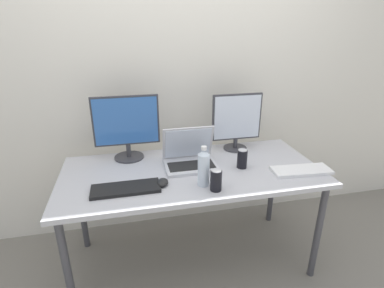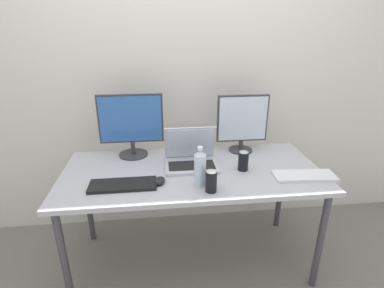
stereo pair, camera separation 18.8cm
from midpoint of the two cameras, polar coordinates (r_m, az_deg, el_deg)
The scene contains 12 objects.
ground_plane at distance 2.38m, azimuth -2.42°, elevation -21.09°, with size 16.00×16.00×0.00m, color gray.
wall_back at distance 2.35m, azimuth -5.61°, elevation 13.93°, with size 7.00×0.08×2.60m, color silver.
work_desk at distance 1.98m, azimuth -2.73°, elevation -6.56°, with size 1.66×0.77×0.74m.
monitor_left at distance 2.10m, azimuth -14.90°, elevation 3.34°, with size 0.44×0.20×0.45m.
monitor_center at distance 2.20m, azimuth 6.11°, elevation 4.39°, with size 0.37×0.17×0.42m.
laptop_silver at distance 1.99m, azimuth -3.05°, elevation -2.51°, with size 0.34×0.26×0.26m.
keyboard_main at distance 1.78m, azimuth -15.50°, elevation -8.26°, with size 0.39×0.15×0.02m, color black.
keyboard_aux at distance 2.01m, azimuth 17.62°, elevation -4.87°, with size 0.38×0.14×0.02m, color white.
mouse_by_keyboard at distance 1.78m, azimuth -8.67°, elevation -7.31°, with size 0.07×0.09×0.04m, color black.
water_bottle at distance 1.72m, azimuth -0.89°, elevation -4.60°, with size 0.07×0.07×0.24m.
soda_can_near_keyboard at distance 1.69m, azimuth 1.43°, elevation -6.99°, with size 0.07×0.07×0.13m.
soda_can_by_laptop at distance 1.97m, azimuth 6.86°, elevation -2.86°, with size 0.07×0.07×0.13m.
Camera 1 is at (-0.38, -1.70, 1.62)m, focal length 28.00 mm.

